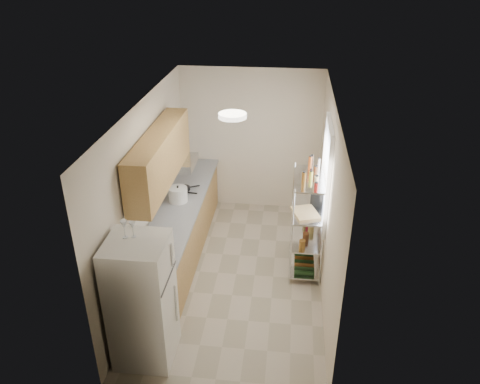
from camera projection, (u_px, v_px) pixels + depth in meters
The scene contains 16 objects.
room at pixel (236, 198), 6.42m from camera, with size 2.52×4.42×2.62m.
counter_run at pixel (181, 229), 7.29m from camera, with size 0.63×3.51×0.90m.
upper_cabinets at pixel (160, 157), 6.38m from camera, with size 0.33×2.20×0.72m, color tan.
range_hood at pixel (179, 162), 7.28m from camera, with size 0.50×0.60×0.12m, color #B7BABC.
window at pixel (326, 175), 6.50m from camera, with size 0.06×1.00×1.46m, color white.
bakers_rack at pixel (308, 204), 6.67m from camera, with size 0.45×0.90×1.73m.
ceiling_dome at pixel (232, 116), 5.58m from camera, with size 0.34×0.34×0.06m, color white.
refrigerator at pixel (142, 301), 5.28m from camera, with size 0.66×0.66×1.59m, color silver.
wine_glass_a at pixel (133, 230), 4.96m from camera, with size 0.07×0.07×0.18m, color silver, non-canonical shape.
wine_glass_b at pixel (124, 229), 4.94m from camera, with size 0.07×0.07×0.21m, color silver, non-canonical shape.
rice_cooker at pixel (178, 194), 7.12m from camera, with size 0.29×0.29×0.23m, color white.
frying_pan_large at pixel (179, 192), 7.41m from camera, with size 0.27×0.27×0.05m, color black.
frying_pan_small at pixel (184, 188), 7.51m from camera, with size 0.22×0.22×0.04m, color black.
cutting_board at pixel (306, 213), 6.60m from camera, with size 0.32×0.42×0.03m, color tan.
espresso_machine at pixel (318, 193), 6.83m from camera, with size 0.18×0.27×0.31m, color black.
storage_bag at pixel (308, 221), 7.16m from camera, with size 0.09×0.13×0.15m, color #B0152D.
Camera 1 is at (0.69, -5.63, 4.31)m, focal length 35.00 mm.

